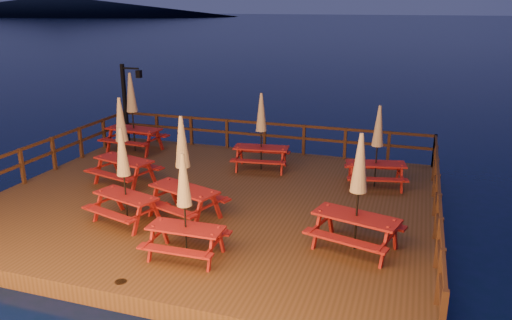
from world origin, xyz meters
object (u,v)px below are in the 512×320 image
(lamp_post, at_px, (128,96))
(picnic_table_0, at_px, (132,111))
(picnic_table_1, at_px, (122,140))
(picnic_table_2, at_px, (124,174))

(lamp_post, height_order, picnic_table_0, lamp_post)
(picnic_table_1, bearing_deg, lamp_post, 133.93)
(lamp_post, relative_size, picnic_table_0, 1.05)
(picnic_table_0, height_order, picnic_table_2, picnic_table_0)
(lamp_post, xyz_separation_m, picnic_table_2, (4.00, -6.67, -0.55))
(picnic_table_1, relative_size, picnic_table_2, 1.09)
(picnic_table_0, bearing_deg, picnic_table_2, -55.87)
(lamp_post, distance_m, picnic_table_2, 7.80)
(picnic_table_0, xyz_separation_m, picnic_table_1, (1.58, -3.15, -0.13))
(picnic_table_1, distance_m, picnic_table_2, 2.82)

